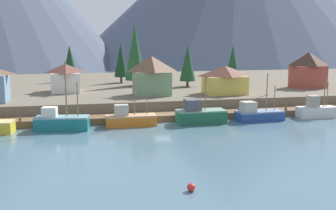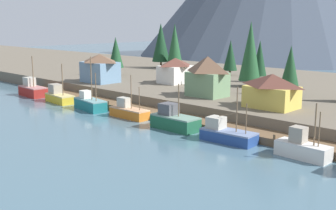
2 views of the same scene
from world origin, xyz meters
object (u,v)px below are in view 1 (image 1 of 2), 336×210
Objects in this scene: channel_buoy at (191,187)px; fishing_boat_orange at (130,119)px; fishing_boat_teal at (61,122)px; conifer_mid_right at (188,63)px; house_green at (152,75)px; house_white at (66,78)px; house_yellow at (225,80)px; conifer_mid_left at (70,61)px; fishing_boat_green at (200,115)px; conifer_back_left at (121,60)px; fishing_boat_white at (316,110)px; house_red at (308,70)px; conifer_centre at (233,61)px; fishing_boat_blue at (258,114)px; conifer_back_right at (135,52)px.

fishing_boat_orange is at bearing 93.88° from channel_buoy.
fishing_boat_teal is 35.01m from conifer_mid_right.
house_white is at bearing 151.84° from house_green.
house_yellow is 10.66× the size of channel_buoy.
fishing_boat_teal is 1.43× the size of house_white.
fishing_boat_orange is at bearing -77.49° from conifer_mid_left.
fishing_boat_green is 0.81× the size of conifer_back_left.
fishing_boat_orange is at bearing -178.03° from fishing_boat_white.
house_yellow is at bearing -73.35° from conifer_mid_right.
fishing_boat_teal is at bearing -176.66° from fishing_boat_orange.
fishing_boat_orange is 1.10× the size of house_white.
conifer_centre is at bearing 151.14° from house_red.
fishing_boat_green is at bearing -120.73° from conifer_centre.
house_white is (-9.24, 20.79, 4.16)m from fishing_boat_orange.
house_white is (0.19, 21.42, 4.02)m from fishing_boat_teal.
fishing_boat_orange is 0.86× the size of conifer_mid_left.
fishing_boat_green is at bearing -100.91° from conifer_mid_right.
house_yellow reaches higher than fishing_boat_orange.
fishing_boat_blue reaches higher than fishing_boat_green.
fishing_boat_orange is at bearing -94.02° from conifer_back_left.
house_yellow is 1.05× the size of house_red.
conifer_mid_left is 11.86× the size of channel_buoy.
house_white is 0.92× the size of house_red.
house_yellow is 41.58m from channel_buoy.
fishing_boat_white is at bearing -116.99° from house_red.
house_red is at bearing -28.86° from conifer_centre.
conifer_mid_left is (-18.96, 39.63, 5.96)m from fishing_boat_green.
house_red is (47.16, -4.02, 0.97)m from house_white.
house_green is (5.50, 12.90, 4.99)m from fishing_boat_orange.
fishing_boat_teal is 50.69m from house_red.
house_green is at bearing 153.59° from fishing_boat_white.
house_yellow is 12.77m from conifer_mid_right.
conifer_back_right reaches higher than channel_buoy.
conifer_mid_left reaches higher than fishing_boat_teal.
channel_buoy is (-36.15, -42.81, -5.77)m from house_red.
fishing_boat_white is at bearing 0.91° from fishing_boat_green.
conifer_mid_left is (-46.63, 22.49, 1.11)m from house_red.
house_yellow is at bearing -18.10° from house_white.
house_yellow is at bearing -165.44° from house_red.
conifer_back_right is (-33.34, 10.35, 3.31)m from house_red.
conifer_mid_right reaches higher than conifer_centre.
house_white is (-38.62, 20.78, 4.01)m from fishing_boat_white.
house_yellow is (27.74, -9.07, -0.09)m from house_white.
house_yellow is at bearing -54.26° from conifer_back_left.
house_green is 0.91× the size of house_yellow.
fishing_boat_green is (10.25, -0.37, 0.28)m from fishing_boat_orange.
house_red is 0.83× the size of conifer_mid_right.
conifer_back_right is at bearing 24.60° from house_white.
channel_buoy is (-17.60, -25.60, -0.67)m from fishing_boat_blue.
conifer_back_left reaches higher than fishing_boat_orange.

